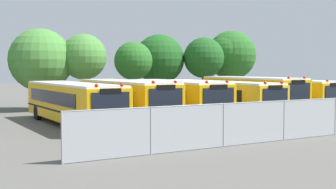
# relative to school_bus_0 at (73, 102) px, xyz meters

# --- Properties ---
(ground_plane) EXTENTS (160.00, 160.00, 0.00)m
(ground_plane) POSITION_rel_school_bus_0_xyz_m (8.28, -0.12, -1.36)
(ground_plane) COLOR #595651
(school_bus_0) EXTENTS (2.66, 11.20, 2.57)m
(school_bus_0) POSITION_rel_school_bus_0_xyz_m (0.00, 0.00, 0.00)
(school_bus_0) COLOR #EAA80C
(school_bus_0) RESTS_ON ground_plane
(school_bus_1) EXTENTS (2.55, 10.14, 2.67)m
(school_bus_1) POSITION_rel_school_bus_0_xyz_m (3.34, -0.06, 0.05)
(school_bus_1) COLOR #EAA80C
(school_bus_1) RESTS_ON ground_plane
(school_bus_2) EXTENTS (2.69, 9.77, 2.62)m
(school_bus_2) POSITION_rel_school_bus_0_xyz_m (6.65, -0.30, 0.02)
(school_bus_2) COLOR #EAA80C
(school_bus_2) RESTS_ON ground_plane
(school_bus_3) EXTENTS (2.72, 11.59, 2.55)m
(school_bus_3) POSITION_rel_school_bus_0_xyz_m (9.99, -0.20, -0.01)
(school_bus_3) COLOR yellow
(school_bus_3) RESTS_ON ground_plane
(school_bus_4) EXTENTS (2.72, 9.47, 2.79)m
(school_bus_4) POSITION_rel_school_bus_0_xyz_m (13.29, -0.10, 0.10)
(school_bus_4) COLOR #EAA80C
(school_bus_4) RESTS_ON ground_plane
(school_bus_5) EXTENTS (2.70, 9.68, 2.55)m
(school_bus_5) POSITION_rel_school_bus_0_xyz_m (16.53, -0.18, -0.01)
(school_bus_5) COLOR yellow
(school_bus_5) RESTS_ON ground_plane
(tree_1) EXTENTS (5.00, 4.90, 6.41)m
(tree_1) POSITION_rel_school_bus_0_xyz_m (0.87, 10.23, 2.51)
(tree_1) COLOR #4C3823
(tree_1) RESTS_ON ground_plane
(tree_2) EXTENTS (3.66, 3.66, 6.04)m
(tree_2) POSITION_rel_school_bus_0_xyz_m (3.87, 9.24, 2.78)
(tree_2) COLOR #4C3823
(tree_2) RESTS_ON ground_plane
(tree_3) EXTENTS (3.32, 3.32, 5.60)m
(tree_3) POSITION_rel_school_bus_0_xyz_m (8.55, 9.85, 2.48)
(tree_3) COLOR #4C3823
(tree_3) RESTS_ON ground_plane
(tree_4) EXTENTS (4.72, 4.72, 6.50)m
(tree_4) POSITION_rel_school_bus_0_xyz_m (12.25, 11.92, 2.83)
(tree_4) COLOR #4C3823
(tree_4) RESTS_ON ground_plane
(tree_5) EXTENTS (3.82, 3.82, 6.20)m
(tree_5) POSITION_rel_school_bus_0_xyz_m (15.88, 9.71, 2.99)
(tree_5) COLOR #4C3823
(tree_5) RESTS_ON ground_plane
(tree_6) EXTENTS (5.08, 4.93, 7.08)m
(tree_6) POSITION_rel_school_bus_0_xyz_m (19.65, 10.71, 3.29)
(tree_6) COLOR #4C3823
(tree_6) RESTS_ON ground_plane
(chainlink_fence) EXTENTS (23.98, 0.07, 1.84)m
(chainlink_fence) POSITION_rel_school_bus_0_xyz_m (8.39, -10.08, -0.40)
(chainlink_fence) COLOR #9EA0A3
(chainlink_fence) RESTS_ON ground_plane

